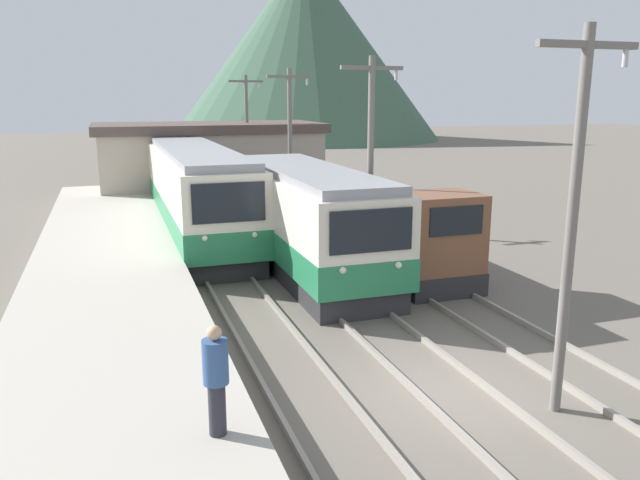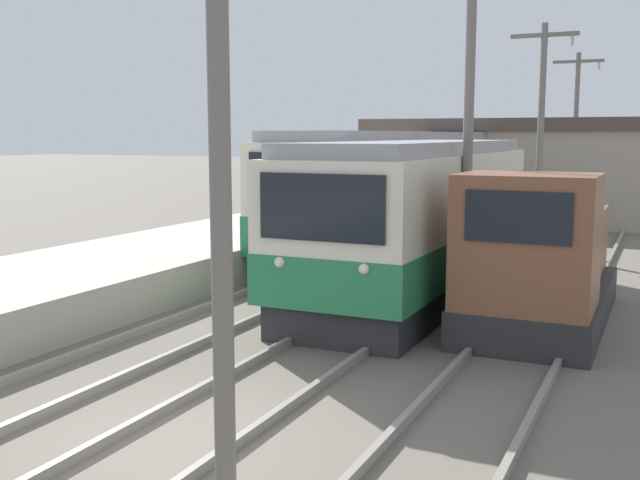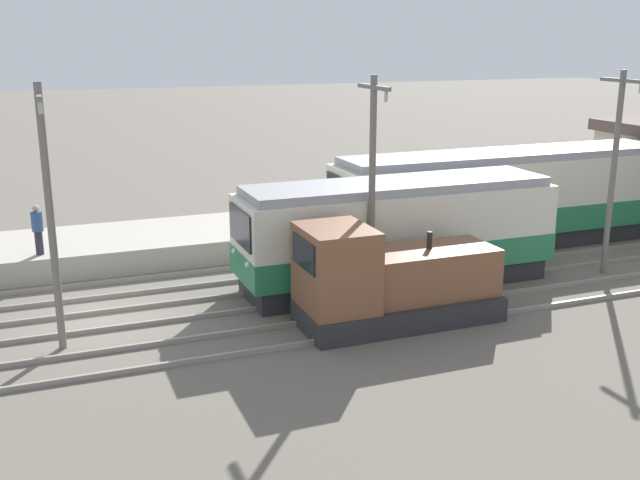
% 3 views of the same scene
% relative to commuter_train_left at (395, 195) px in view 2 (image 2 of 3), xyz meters
% --- Properties ---
extents(ground_plane, '(200.00, 200.00, 0.00)m').
position_rel_commuter_train_left_xyz_m(ground_plane, '(2.60, -15.79, -1.74)').
color(ground_plane, '#665E54').
extents(track_left, '(1.54, 60.00, 0.14)m').
position_rel_commuter_train_left_xyz_m(track_left, '(0.00, -15.79, -1.67)').
color(track_left, gray).
rests_on(track_left, ground).
extents(track_center, '(1.54, 60.00, 0.14)m').
position_rel_commuter_train_left_xyz_m(track_center, '(2.80, -15.79, -1.67)').
color(track_center, gray).
rests_on(track_center, ground).
extents(commuter_train_left, '(2.84, 14.67, 3.75)m').
position_rel_commuter_train_left_xyz_m(commuter_train_left, '(0.00, 0.00, 0.00)').
color(commuter_train_left, '#28282B').
rests_on(commuter_train_left, ground).
extents(commuter_train_center, '(2.84, 10.64, 3.51)m').
position_rel_commuter_train_left_xyz_m(commuter_train_center, '(2.80, -6.42, -0.10)').
color(commuter_train_center, '#28282B').
rests_on(commuter_train_center, ground).
extents(shunting_locomotive, '(2.40, 5.86, 3.00)m').
position_rel_commuter_train_left_xyz_m(shunting_locomotive, '(5.80, -8.15, -0.53)').
color(shunting_locomotive, '#28282B').
rests_on(shunting_locomotive, ground).
extents(catenary_mast_near, '(2.00, 0.20, 6.96)m').
position_rel_commuter_train_left_xyz_m(catenary_mast_near, '(4.31, -17.04, 2.06)').
color(catenary_mast_near, slate).
rests_on(catenary_mast_near, ground).
extents(catenary_mast_mid, '(2.00, 0.20, 6.96)m').
position_rel_commuter_train_left_xyz_m(catenary_mast_mid, '(4.31, -8.04, 2.06)').
color(catenary_mast_mid, slate).
rests_on(catenary_mast_mid, ground).
extents(catenary_mast_far, '(2.00, 0.20, 6.96)m').
position_rel_commuter_train_left_xyz_m(catenary_mast_far, '(4.31, 0.96, 2.06)').
color(catenary_mast_far, slate).
rests_on(catenary_mast_far, ground).
extents(catenary_mast_distant, '(2.00, 0.20, 6.96)m').
position_rel_commuter_train_left_xyz_m(catenary_mast_distant, '(4.31, 9.96, 2.06)').
color(catenary_mast_distant, slate).
rests_on(catenary_mast_distant, ground).
extents(station_building, '(12.60, 6.30, 4.30)m').
position_rel_commuter_train_left_xyz_m(station_building, '(2.12, 10.21, 0.44)').
color(station_building, '#AD9E8E').
rests_on(station_building, ground).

